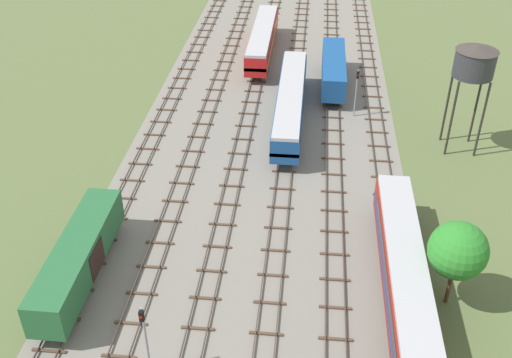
# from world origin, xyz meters

# --- Properties ---
(ground_plane) EXTENTS (480.00, 480.00, 0.00)m
(ground_plane) POSITION_xyz_m (0.00, 56.00, 0.00)
(ground_plane) COLOR #5B6B3D
(ballast_bed) EXTENTS (28.37, 176.00, 0.01)m
(ballast_bed) POSITION_xyz_m (0.00, 56.00, 0.00)
(ballast_bed) COLOR gray
(ballast_bed) RESTS_ON ground
(track_far_left) EXTENTS (2.40, 126.00, 0.29)m
(track_far_left) POSITION_xyz_m (-12.18, 57.00, 0.14)
(track_far_left) COLOR #47382D
(track_far_left) RESTS_ON ground
(track_left) EXTENTS (2.40, 126.00, 0.29)m
(track_left) POSITION_xyz_m (-7.31, 57.00, 0.14)
(track_left) COLOR #47382D
(track_left) RESTS_ON ground
(track_centre_left) EXTENTS (2.40, 126.00, 0.29)m
(track_centre_left) POSITION_xyz_m (-2.44, 57.00, 0.14)
(track_centre_left) COLOR #47382D
(track_centre_left) RESTS_ON ground
(track_centre) EXTENTS (2.40, 126.00, 0.29)m
(track_centre) POSITION_xyz_m (2.44, 57.00, 0.14)
(track_centre) COLOR #47382D
(track_centre) RESTS_ON ground
(track_centre_right) EXTENTS (2.40, 126.00, 0.29)m
(track_centre_right) POSITION_xyz_m (7.31, 57.00, 0.14)
(track_centre_right) COLOR #47382D
(track_centre_right) RESTS_ON ground
(track_right) EXTENTS (2.40, 126.00, 0.29)m
(track_right) POSITION_xyz_m (12.18, 57.00, 0.14)
(track_right) COLOR #47382D
(track_right) RESTS_ON ground
(freight_boxcar_far_left_near) EXTENTS (2.87, 14.00, 3.60)m
(freight_boxcar_far_left_near) POSITION_xyz_m (-12.18, 32.51, 2.45)
(freight_boxcar_far_left_near) COLOR #286638
(freight_boxcar_far_left_near) RESTS_ON ground
(diesel_railcar_right_mid) EXTENTS (2.96, 20.50, 3.80)m
(diesel_railcar_right_mid) POSITION_xyz_m (12.18, 33.67, 2.60)
(diesel_railcar_right_mid) COLOR maroon
(diesel_railcar_right_mid) RESTS_ON ground
(passenger_coach_centre_midfar) EXTENTS (2.96, 22.00, 3.80)m
(passenger_coach_centre_midfar) POSITION_xyz_m (2.44, 60.11, 2.61)
(passenger_coach_centre_midfar) COLOR #194C8C
(passenger_coach_centre_midfar) RESTS_ON ground
(freight_boxcar_centre_right_far) EXTENTS (2.87, 14.00, 3.60)m
(freight_boxcar_centre_right_far) POSITION_xyz_m (7.32, 70.07, 2.45)
(freight_boxcar_centre_right_far) COLOR #194C8C
(freight_boxcar_centre_right_far) RESTS_ON ground
(diesel_railcar_centre_left_farther) EXTENTS (2.96, 20.50, 3.80)m
(diesel_railcar_centre_left_farther) POSITION_xyz_m (-2.44, 79.19, 2.60)
(diesel_railcar_centre_left_farther) COLOR red
(diesel_railcar_centre_left_farther) RESTS_ON ground
(water_tower) EXTENTS (4.16, 4.16, 11.33)m
(water_tower) POSITION_xyz_m (20.37, 56.17, 9.58)
(water_tower) COLOR #2D2826
(water_tower) RESTS_ON ground
(signal_post_nearest) EXTENTS (0.28, 0.47, 5.87)m
(signal_post_nearest) POSITION_xyz_m (-4.87, 24.55, 3.70)
(signal_post_nearest) COLOR gray
(signal_post_nearest) RESTS_ON ground
(signal_post_near) EXTENTS (0.28, 0.47, 5.70)m
(signal_post_near) POSITION_xyz_m (9.75, 62.27, 3.60)
(signal_post_near) COLOR gray
(signal_post_near) RESTS_ON ground
(lineside_tree_0) EXTENTS (4.25, 4.25, 7.12)m
(lineside_tree_0) POSITION_xyz_m (15.56, 33.04, 4.98)
(lineside_tree_0) COLOR #4C331E
(lineside_tree_0) RESTS_ON ground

